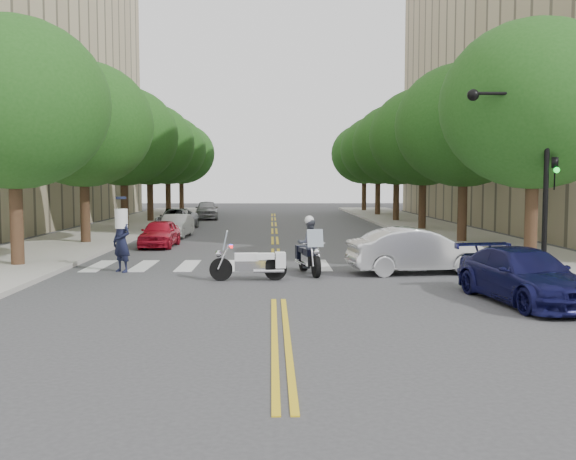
{
  "coord_description": "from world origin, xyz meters",
  "views": [
    {
      "loc": [
        -0.18,
        -15.87,
        2.97
      ],
      "look_at": [
        0.39,
        5.93,
        1.3
      ],
      "focal_mm": 40.0,
      "sensor_mm": 36.0,
      "label": 1
    }
  ],
  "objects_px": {
    "motorcycle_parked": "(255,263)",
    "sedan_blue": "(524,276)",
    "motorcycle_police": "(309,248)",
    "officer_standing": "(122,242)",
    "convertible": "(418,251)"
  },
  "relations": [
    {
      "from": "motorcycle_police",
      "to": "convertible",
      "type": "height_order",
      "value": "motorcycle_police"
    },
    {
      "from": "motorcycle_parked",
      "to": "convertible",
      "type": "distance_m",
      "value": 5.37
    },
    {
      "from": "convertible",
      "to": "motorcycle_parked",
      "type": "bearing_deg",
      "value": 96.92
    },
    {
      "from": "motorcycle_parked",
      "to": "convertible",
      "type": "bearing_deg",
      "value": -78.86
    },
    {
      "from": "officer_standing",
      "to": "convertible",
      "type": "height_order",
      "value": "officer_standing"
    },
    {
      "from": "motorcycle_parked",
      "to": "sedan_blue",
      "type": "relative_size",
      "value": 0.51
    },
    {
      "from": "motorcycle_police",
      "to": "officer_standing",
      "type": "xyz_separation_m",
      "value": [
        -6.08,
        0.49,
        0.16
      ]
    },
    {
      "from": "officer_standing",
      "to": "sedan_blue",
      "type": "relative_size",
      "value": 0.44
    },
    {
      "from": "motorcycle_police",
      "to": "convertible",
      "type": "distance_m",
      "value": 3.51
    },
    {
      "from": "motorcycle_police",
      "to": "sedan_blue",
      "type": "height_order",
      "value": "motorcycle_police"
    },
    {
      "from": "motorcycle_parked",
      "to": "officer_standing",
      "type": "height_order",
      "value": "officer_standing"
    },
    {
      "from": "officer_standing",
      "to": "sedan_blue",
      "type": "distance_m",
      "value": 12.37
    },
    {
      "from": "convertible",
      "to": "sedan_blue",
      "type": "distance_m",
      "value": 5.21
    },
    {
      "from": "motorcycle_parked",
      "to": "sedan_blue",
      "type": "xyz_separation_m",
      "value": [
        6.66,
        -3.67,
        0.14
      ]
    },
    {
      "from": "motorcycle_police",
      "to": "motorcycle_parked",
      "type": "distance_m",
      "value": 2.2
    }
  ]
}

